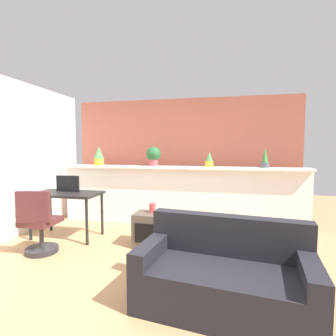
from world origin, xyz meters
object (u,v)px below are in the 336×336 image
(potted_plant_2, at_px, (209,160))
(desk, at_px, (67,198))
(potted_plant_1, at_px, (153,155))
(potted_plant_3, at_px, (265,159))
(side_cube_shelf, at_px, (148,229))
(office_chair, at_px, (39,227))
(couch, at_px, (224,277))
(vase_on_shelf, at_px, (152,208))
(potted_plant_0, at_px, (99,156))
(tv_monitor, at_px, (68,184))

(potted_plant_2, relative_size, desk, 0.25)
(potted_plant_1, relative_size, potted_plant_3, 1.02)
(potted_plant_2, xyz_separation_m, side_cube_shelf, (-0.84, -1.07, -1.01))
(potted_plant_3, relative_size, side_cube_shelf, 0.73)
(potted_plant_3, bearing_deg, side_cube_shelf, -148.57)
(office_chair, xyz_separation_m, couch, (2.51, -0.67, -0.11))
(office_chair, bearing_deg, desk, 92.55)
(office_chair, distance_m, vase_on_shelf, 1.60)
(potted_plant_3, distance_m, office_chair, 3.74)
(potted_plant_1, xyz_separation_m, potted_plant_3, (2.02, 0.02, -0.05))
(office_chair, bearing_deg, potted_plant_2, 37.43)
(potted_plant_0, height_order, potted_plant_1, potted_plant_0)
(couch, bearing_deg, side_cube_shelf, 130.72)
(potted_plant_1, bearing_deg, potted_plant_2, -1.03)
(potted_plant_2, bearing_deg, vase_on_shelf, -127.96)
(vase_on_shelf, bearing_deg, potted_plant_1, 104.64)
(potted_plant_2, bearing_deg, side_cube_shelf, -128.34)
(desk, relative_size, couch, 0.67)
(tv_monitor, xyz_separation_m, couch, (2.57, -1.45, -0.60))
(desk, xyz_separation_m, office_chair, (0.03, -0.70, -0.28))
(potted_plant_3, distance_m, couch, 2.70)
(potted_plant_0, height_order, potted_plant_2, potted_plant_0)
(desk, bearing_deg, potted_plant_0, 85.18)
(potted_plant_1, xyz_separation_m, office_chair, (-1.17, -1.72, -0.95))
(tv_monitor, bearing_deg, desk, -71.80)
(tv_monitor, relative_size, side_cube_shelf, 0.82)
(potted_plant_0, relative_size, vase_on_shelf, 2.70)
(potted_plant_3, bearing_deg, tv_monitor, -163.52)
(side_cube_shelf, distance_m, couch, 1.73)
(potted_plant_1, height_order, potted_plant_2, potted_plant_1)
(vase_on_shelf, xyz_separation_m, couch, (1.07, -1.36, -0.29))
(side_cube_shelf, bearing_deg, vase_on_shelf, 45.38)
(potted_plant_3, bearing_deg, potted_plant_2, -177.79)
(potted_plant_3, height_order, desk, potted_plant_3)
(potted_plant_2, relative_size, couch, 0.17)
(side_cube_shelf, height_order, vase_on_shelf, vase_on_shelf)
(potted_plant_1, distance_m, vase_on_shelf, 1.32)
(desk, distance_m, couch, 2.91)
(potted_plant_2, relative_size, potted_plant_3, 0.77)
(side_cube_shelf, bearing_deg, office_chair, -155.29)
(potted_plant_2, height_order, potted_plant_3, potted_plant_3)
(potted_plant_0, xyz_separation_m, desk, (-0.08, -0.98, -0.66))
(potted_plant_0, relative_size, desk, 0.34)
(potted_plant_3, bearing_deg, potted_plant_1, -179.49)
(potted_plant_2, relative_size, side_cube_shelf, 0.56)
(potted_plant_1, height_order, vase_on_shelf, potted_plant_1)
(potted_plant_3, bearing_deg, couch, -105.78)
(office_chair, height_order, vase_on_shelf, office_chair)
(potted_plant_2, distance_m, potted_plant_3, 0.96)
(office_chair, bearing_deg, vase_on_shelf, 25.70)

